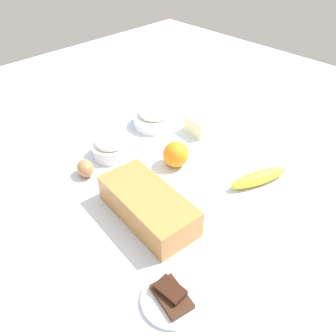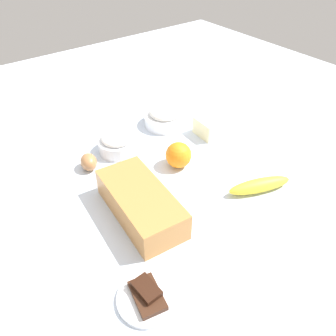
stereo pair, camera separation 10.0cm
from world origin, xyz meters
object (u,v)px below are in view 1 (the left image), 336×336
object	(u,v)px
orange_fruit	(176,154)
butter_block	(198,125)
banana	(259,178)
sugar_bowl	(111,147)
loaf_pan	(148,205)
egg_near_butter	(85,168)
flour_bowl	(154,118)
chocolate_plate	(172,298)

from	to	relation	value
orange_fruit	butter_block	world-z (taller)	orange_fruit
banana	sugar_bowl	bearing A→B (deg)	28.12
loaf_pan	egg_near_butter	distance (m)	0.26
banana	butter_block	xyz separation A→B (m)	(0.31, -0.08, 0.01)
flour_bowl	chocolate_plate	bearing A→B (deg)	140.06
banana	egg_near_butter	distance (m)	0.52
banana	egg_near_butter	world-z (taller)	egg_near_butter
loaf_pan	flour_bowl	world-z (taller)	loaf_pan
loaf_pan	orange_fruit	world-z (taller)	orange_fruit
sugar_bowl	butter_block	world-z (taller)	sugar_bowl
sugar_bowl	chocolate_plate	distance (m)	0.55
egg_near_butter	chocolate_plate	world-z (taller)	egg_near_butter
butter_block	egg_near_butter	bearing A→B (deg)	78.92
orange_fruit	loaf_pan	bearing A→B (deg)	116.47
flour_bowl	sugar_bowl	xyz separation A→B (m)	(-0.04, 0.23, 0.00)
banana	loaf_pan	bearing A→B (deg)	68.24
flour_bowl	orange_fruit	world-z (taller)	orange_fruit
loaf_pan	egg_near_butter	xyz separation A→B (m)	(0.26, 0.02, -0.02)
flour_bowl	orange_fruit	distance (m)	0.25
flour_bowl	orange_fruit	size ratio (longest dim) A/B	1.88
sugar_bowl	orange_fruit	xyz separation A→B (m)	(-0.18, -0.11, 0.01)
sugar_bowl	butter_block	size ratio (longest dim) A/B	1.39
banana	orange_fruit	bearing A→B (deg)	25.47
orange_fruit	butter_block	bearing A→B (deg)	-68.75
loaf_pan	banana	world-z (taller)	loaf_pan
flour_bowl	egg_near_butter	world-z (taller)	flour_bowl
butter_block	loaf_pan	bearing A→B (deg)	114.04
egg_near_butter	butter_block	bearing A→B (deg)	-101.08
sugar_bowl	butter_block	xyz separation A→B (m)	(-0.11, -0.30, -0.00)
sugar_bowl	egg_near_butter	size ratio (longest dim) A/B	1.91
sugar_bowl	flour_bowl	bearing A→B (deg)	-79.80
loaf_pan	egg_near_butter	size ratio (longest dim) A/B	4.45
flour_bowl	butter_block	world-z (taller)	flour_bowl
flour_bowl	orange_fruit	bearing A→B (deg)	152.61
chocolate_plate	sugar_bowl	bearing A→B (deg)	-24.39
orange_fruit	chocolate_plate	bearing A→B (deg)	133.31
banana	orange_fruit	distance (m)	0.26
flour_bowl	orange_fruit	xyz separation A→B (m)	(-0.22, 0.12, 0.01)
sugar_bowl	banana	world-z (taller)	sugar_bowl
banana	chocolate_plate	world-z (taller)	banana
butter_block	chocolate_plate	xyz separation A→B (m)	(-0.39, 0.53, -0.02)
loaf_pan	butter_block	xyz separation A→B (m)	(0.18, -0.40, -0.01)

